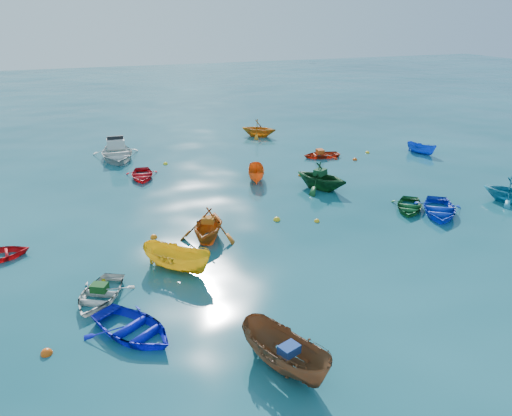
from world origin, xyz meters
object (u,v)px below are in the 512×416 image
object	(u,v)px
dinghy_white_near	(100,299)
dinghy_blue_se	(438,214)
dinghy_blue_sw	(134,335)
motorboat_white	(117,159)

from	to	relation	value
dinghy_white_near	dinghy_blue_se	distance (m)	17.63
dinghy_white_near	dinghy_blue_sw	bearing A→B (deg)	-42.48
dinghy_blue_sw	dinghy_blue_se	distance (m)	17.31
dinghy_blue_sw	motorboat_white	world-z (taller)	motorboat_white
dinghy_white_near	motorboat_white	distance (m)	19.12
dinghy_blue_sw	motorboat_white	size ratio (longest dim) A/B	0.71
dinghy_blue_sw	dinghy_white_near	bearing A→B (deg)	75.62
dinghy_blue_sw	dinghy_white_near	size ratio (longest dim) A/B	1.14
dinghy_blue_sw	motorboat_white	distance (m)	21.68
dinghy_blue_sw	dinghy_blue_se	world-z (taller)	dinghy_blue_se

